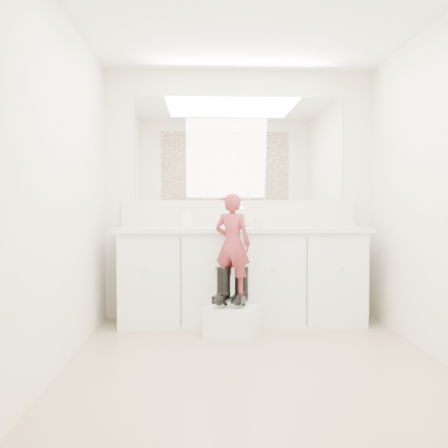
{
  "coord_description": "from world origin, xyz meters",
  "views": [
    {
      "loc": [
        -0.37,
        -3.35,
        1.08
      ],
      "look_at": [
        -0.18,
        0.85,
        0.93
      ],
      "focal_mm": 40.0,
      "sensor_mm": 36.0,
      "label": 1
    }
  ],
  "objects": [
    {
      "name": "boot_left",
      "position": [
        -0.19,
        0.75,
        0.42
      ],
      "size": [
        0.2,
        0.25,
        0.33
      ],
      "primitive_type": null,
      "rotation": [
        0.0,
        0.0,
        -0.42
      ],
      "color": "black",
      "rests_on": "step_stool"
    },
    {
      "name": "countertop",
      "position": [
        0.0,
        1.21,
        0.87
      ],
      "size": [
        2.28,
        0.58,
        0.04
      ],
      "primitive_type": "cube",
      "color": "beige",
      "rests_on": "vanity_cabinet"
    },
    {
      "name": "floor",
      "position": [
        0.0,
        0.0,
        0.0
      ],
      "size": [
        3.0,
        3.0,
        0.0
      ],
      "primitive_type": "plane",
      "color": "#877558",
      "rests_on": "ground"
    },
    {
      "name": "ceiling",
      "position": [
        0.0,
        0.0,
        2.4
      ],
      "size": [
        3.0,
        3.0,
        0.0
      ],
      "primitive_type": "plane",
      "rotation": [
        3.14,
        0.0,
        0.0
      ],
      "color": "white",
      "rests_on": "wall_back"
    },
    {
      "name": "toothbrush",
      "position": [
        -0.05,
        0.73,
        0.9
      ],
      "size": [
        0.13,
        0.07,
        0.06
      ],
      "primitive_type": "cylinder",
      "rotation": [
        0.0,
        1.22,
        -0.42
      ],
      "color": "#E55993",
      "rests_on": "toddler"
    },
    {
      "name": "soap_bottle",
      "position": [
        -0.5,
        1.19,
        0.99
      ],
      "size": [
        0.1,
        0.1,
        0.2
      ],
      "primitive_type": "imported",
      "rotation": [
        0.0,
        0.0,
        -0.08
      ],
      "color": "white",
      "rests_on": "countertop"
    },
    {
      "name": "wall_right",
      "position": [
        1.3,
        0.0,
        1.2
      ],
      "size": [
        0.0,
        3.0,
        3.0
      ],
      "primitive_type": "plane",
      "rotation": [
        1.57,
        0.0,
        -1.57
      ],
      "color": "beige",
      "rests_on": "floor"
    },
    {
      "name": "step_stool",
      "position": [
        -0.12,
        0.75,
        0.13
      ],
      "size": [
        0.5,
        0.47,
        0.25
      ],
      "primitive_type": "cube",
      "rotation": [
        0.0,
        0.0,
        -0.42
      ],
      "color": "white",
      "rests_on": "floor"
    },
    {
      "name": "wall_left",
      "position": [
        -1.3,
        0.0,
        1.2
      ],
      "size": [
        0.0,
        3.0,
        3.0
      ],
      "primitive_type": "plane",
      "rotation": [
        1.57,
        0.0,
        1.57
      ],
      "color": "beige",
      "rests_on": "floor"
    },
    {
      "name": "mirror",
      "position": [
        0.0,
        1.49,
        1.64
      ],
      "size": [
        2.0,
        0.02,
        1.0
      ],
      "primitive_type": "cube",
      "color": "white",
      "rests_on": "wall_back"
    },
    {
      "name": "wall_front",
      "position": [
        0.0,
        -1.5,
        1.2
      ],
      "size": [
        2.6,
        0.0,
        2.6
      ],
      "primitive_type": "plane",
      "rotation": [
        -1.57,
        0.0,
        0.0
      ],
      "color": "beige",
      "rests_on": "floor"
    },
    {
      "name": "dot_panel",
      "position": [
        0.0,
        -1.49,
        1.65
      ],
      "size": [
        2.0,
        0.01,
        1.2
      ],
      "primitive_type": "cube",
      "color": "#472819",
      "rests_on": "wall_front"
    },
    {
      "name": "vanity_cabinet",
      "position": [
        0.0,
        1.23,
        0.42
      ],
      "size": [
        2.2,
        0.55,
        0.85
      ],
      "primitive_type": "cube",
      "color": "silver",
      "rests_on": "floor"
    },
    {
      "name": "toddler",
      "position": [
        -0.12,
        0.75,
        0.77
      ],
      "size": [
        0.36,
        0.31,
        0.84
      ],
      "primitive_type": "imported",
      "rotation": [
        0.0,
        0.0,
        2.72
      ],
      "color": "#B33740",
      "rests_on": "step_stool"
    },
    {
      "name": "wall_back",
      "position": [
        0.0,
        1.5,
        1.2
      ],
      "size": [
        2.6,
        0.0,
        2.6
      ],
      "primitive_type": "plane",
      "rotation": [
        1.57,
        0.0,
        0.0
      ],
      "color": "beige",
      "rests_on": "floor"
    },
    {
      "name": "backsplash",
      "position": [
        0.0,
        1.49,
        1.02
      ],
      "size": [
        2.28,
        0.03,
        0.25
      ],
      "primitive_type": "cube",
      "color": "beige",
      "rests_on": "countertop"
    },
    {
      "name": "boot_right",
      "position": [
        -0.04,
        0.75,
        0.42
      ],
      "size": [
        0.2,
        0.25,
        0.33
      ],
      "primitive_type": null,
      "rotation": [
        0.0,
        0.0,
        -0.42
      ],
      "color": "black",
      "rests_on": "step_stool"
    },
    {
      "name": "faucet",
      "position": [
        0.0,
        1.38,
        0.94
      ],
      "size": [
        0.08,
        0.08,
        0.1
      ],
      "primitive_type": "cylinder",
      "color": "silver",
      "rests_on": "countertop"
    },
    {
      "name": "cup",
      "position": [
        0.15,
        1.16,
        0.94
      ],
      "size": [
        0.13,
        0.13,
        0.09
      ],
      "primitive_type": "imported",
      "rotation": [
        0.0,
        0.0,
        -0.3
      ],
      "color": "beige",
      "rests_on": "countertop"
    }
  ]
}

